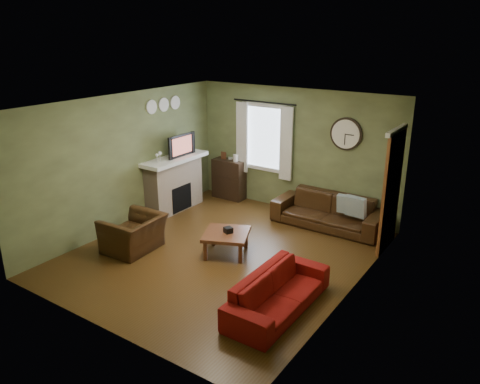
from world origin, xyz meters
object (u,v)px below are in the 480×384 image
Objects in this scene: coffee_table at (226,243)px; bookshelf at (229,179)px; sofa_brown at (328,211)px; armchair at (134,233)px; sofa_red at (278,292)px.

bookshelf is at bearing 124.34° from coffee_table.
sofa_brown reaches higher than armchair.
sofa_brown is 3.15m from sofa_red.
bookshelf is at bearing 174.18° from sofa_brown.
armchair is (0.18, -3.15, -0.14)m from bookshelf.
sofa_red is 3.03m from armchair.
sofa_brown is 1.17× the size of sofa_red.
sofa_red is 2.49× the size of coffee_table.
armchair is 1.64m from coffee_table.
bookshelf is 1.21× the size of coffee_table.
coffee_table is at bearing 115.34° from armchair.
armchair is at bearing -129.72° from sofa_brown.
sofa_red is (0.63, -3.09, -0.05)m from sofa_brown.
armchair reaches higher than coffee_table.
sofa_brown is at bearing 65.24° from coffee_table.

